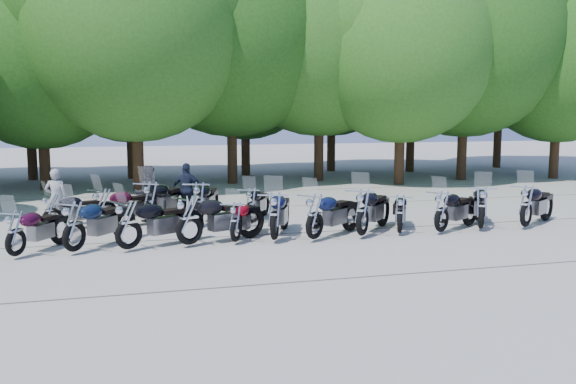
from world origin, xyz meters
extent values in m
plane|color=#A09A90|center=(0.00, 0.00, 0.00)|extent=(90.00, 90.00, 0.00)
cylinder|color=#3A2614|center=(-7.25, 12.84, 1.65)|extent=(0.44, 0.44, 3.31)
sphere|color=#286319|center=(-7.25, 12.84, 5.32)|extent=(7.31, 7.31, 7.31)
cylinder|color=#3A2614|center=(-3.57, 11.24, 1.97)|extent=(0.44, 0.44, 3.93)
sphere|color=#357721|center=(-3.57, 11.24, 6.33)|extent=(8.70, 8.70, 8.70)
cylinder|color=#3A2614|center=(0.54, 13.09, 2.06)|extent=(0.44, 0.44, 4.13)
sphere|color=#286319|center=(0.54, 13.09, 6.64)|extent=(9.13, 9.13, 9.13)
cylinder|color=#3A2614|center=(4.61, 13.20, 2.05)|extent=(0.44, 0.44, 4.09)
sphere|color=#357721|center=(4.61, 13.20, 6.58)|extent=(9.04, 9.04, 9.04)
cylinder|color=#3A2614|center=(7.55, 10.82, 1.81)|extent=(0.44, 0.44, 3.62)
sphere|color=#357721|center=(7.55, 10.82, 5.82)|extent=(8.00, 8.00, 8.00)
cylinder|color=#3A2614|center=(11.20, 11.78, 1.99)|extent=(0.44, 0.44, 3.98)
sphere|color=#286319|center=(11.20, 11.78, 6.40)|extent=(8.79, 8.79, 8.79)
cylinder|color=#3A2614|center=(15.83, 11.20, 1.70)|extent=(0.44, 0.44, 3.41)
sphere|color=#286319|center=(15.83, 11.20, 5.48)|extent=(7.53, 7.53, 7.53)
cylinder|color=#3A2614|center=(-8.29, 16.97, 1.76)|extent=(0.44, 0.44, 3.52)
sphere|color=#357721|center=(-8.29, 16.97, 5.66)|extent=(7.78, 7.78, 7.78)
cylinder|color=#3A2614|center=(-3.76, 16.43, 1.71)|extent=(0.44, 0.44, 3.42)
sphere|color=#286319|center=(-3.76, 16.43, 5.50)|extent=(7.56, 7.56, 7.56)
cylinder|color=#3A2614|center=(1.80, 16.47, 1.78)|extent=(0.44, 0.44, 3.56)
sphere|color=#286319|center=(1.80, 16.47, 5.73)|extent=(7.88, 7.88, 7.88)
cylinder|color=#3A2614|center=(6.69, 17.47, 1.88)|extent=(0.44, 0.44, 3.76)
sphere|color=#286319|center=(6.69, 17.47, 6.04)|extent=(8.31, 8.31, 8.31)
cylinder|color=#3A2614|center=(10.68, 16.09, 1.81)|extent=(0.44, 0.44, 3.63)
sphere|color=#357721|center=(10.68, 16.09, 5.83)|extent=(8.02, 8.02, 8.02)
cylinder|color=#3A2614|center=(16.61, 17.02, 2.19)|extent=(0.44, 0.44, 4.37)
sphere|color=#286319|center=(16.61, 17.02, 7.03)|extent=(9.67, 9.67, 9.67)
imported|color=#949597|center=(-5.94, 3.97, 0.82)|extent=(0.65, 0.47, 1.64)
imported|color=black|center=(-3.46, 4.29, 0.82)|extent=(0.81, 0.63, 1.63)
imported|color=#1A2237|center=(-2.29, 4.80, 0.82)|extent=(1.04, 0.65, 1.64)
camera|label=1|loc=(-4.07, -13.68, 3.16)|focal=38.00mm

